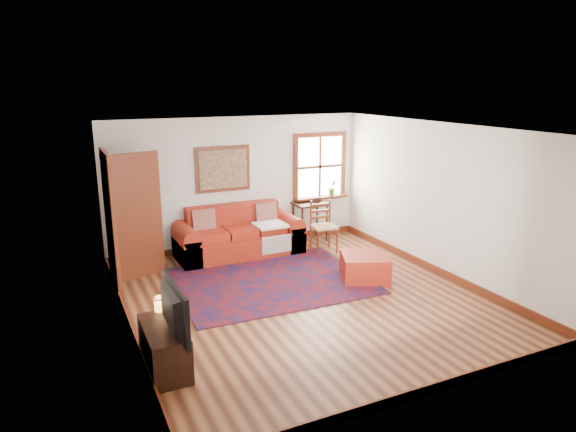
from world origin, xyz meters
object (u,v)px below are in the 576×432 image
red_leather_sofa (239,239)px  ladder_back_chair (323,224)px  red_ottoman (365,267)px  side_table (310,209)px  media_cabinet (164,348)px

red_leather_sofa → ladder_back_chair: (1.52, -0.47, 0.22)m
red_ottoman → ladder_back_chair: (0.10, 1.60, 0.31)m
side_table → ladder_back_chair: bearing=-96.5°
ladder_back_chair → red_leather_sofa: bearing=162.9°
red_leather_sofa → side_table: (1.60, 0.19, 0.35)m
media_cabinet → side_table: bearing=44.1°
media_cabinet → red_leather_sofa: bearing=58.2°
red_ottoman → side_table: (0.18, 2.26, 0.45)m
media_cabinet → ladder_back_chair: bearing=38.9°
red_ottoman → side_table: side_table is taller
side_table → media_cabinet: size_ratio=0.84×
ladder_back_chair → media_cabinet: (-3.62, -2.92, -0.26)m
side_table → ladder_back_chair: size_ratio=0.82×
red_leather_sofa → red_ottoman: size_ratio=3.16×
side_table → media_cabinet: bearing=-135.9°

